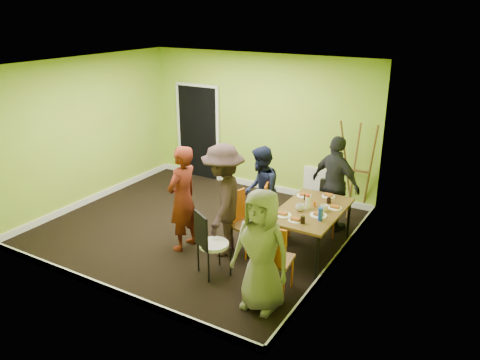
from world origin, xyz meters
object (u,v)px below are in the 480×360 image
object	(u,v)px
dining_table	(311,212)
chair_front_end	(273,256)
person_standing	(183,199)
easel	(357,169)
chair_left_near	(241,219)
chair_back_end	(330,196)
person_back_end	(336,184)
chair_bentwood	(209,241)
person_front_end	(261,251)
thermos	(308,202)
chair_left_far	(273,209)
person_left_far	(261,192)
person_left_near	(223,200)
orange_bottle	(315,204)
blue_bottle	(320,214)

from	to	relation	value
dining_table	chair_front_end	world-z (taller)	chair_front_end
chair_front_end	person_standing	xyz separation A→B (m)	(-1.81, 0.47, 0.26)
dining_table	easel	distance (m)	1.88
chair_left_near	chair_back_end	distance (m)	1.67
person_standing	person_back_end	distance (m)	2.59
chair_bentwood	easel	world-z (taller)	easel
person_front_end	person_standing	bearing A→B (deg)	158.14
chair_back_end	thermos	size ratio (longest dim) A/B	4.53
chair_front_end	chair_left_far	bearing A→B (deg)	109.85
chair_bentwood	easel	distance (m)	3.38
easel	person_back_end	size ratio (longest dim) A/B	1.05
chair_left_far	chair_bentwood	distance (m)	1.44
chair_front_end	person_front_end	size ratio (longest dim) A/B	0.65
chair_left_far	easel	world-z (taller)	easel
chair_back_end	dining_table	bearing A→B (deg)	84.20
chair_left_far	person_left_far	size ratio (longest dim) A/B	0.65
easel	person_front_end	bearing A→B (deg)	-92.03
chair_left_near	person_front_end	size ratio (longest dim) A/B	0.61
chair_left_near	chair_left_far	bearing A→B (deg)	166.30
chair_front_end	person_left_near	xyz separation A→B (m)	(-1.18, 0.66, 0.29)
easel	dining_table	bearing A→B (deg)	-93.63
dining_table	orange_bottle	xyz separation A→B (m)	(0.00, 0.13, 0.10)
chair_back_end	orange_bottle	bearing A→B (deg)	84.76
person_left_near	person_front_end	size ratio (longest dim) A/B	1.09
orange_bottle	person_back_end	bearing A→B (deg)	88.60
blue_bottle	person_left_far	size ratio (longest dim) A/B	0.13
chair_left_near	chair_front_end	distance (m)	1.29
thermos	person_back_end	distance (m)	1.02
chair_front_end	person_back_end	xyz separation A→B (m)	(0.01, 2.31, 0.24)
chair_bentwood	chair_back_end	bearing A→B (deg)	97.00
person_standing	person_front_end	size ratio (longest dim) A/B	1.05
person_front_end	chair_bentwood	bearing A→B (deg)	164.69
chair_left_far	chair_front_end	bearing A→B (deg)	8.51
blue_bottle	person_left_near	xyz separation A→B (m)	(-1.43, -0.34, 0.03)
chair_back_end	chair_bentwood	distance (m)	2.43
chair_left_near	person_left_near	distance (m)	0.43
person_left_near	person_front_end	xyz separation A→B (m)	(1.16, -0.96, -0.07)
dining_table	chair_front_end	bearing A→B (deg)	-89.36
dining_table	person_back_end	size ratio (longest dim) A/B	0.91
easel	chair_back_end	bearing A→B (deg)	-98.95
blue_bottle	person_left_far	world-z (taller)	person_left_far
person_left_far	chair_left_near	bearing A→B (deg)	-20.67
chair_bentwood	person_front_end	xyz separation A→B (m)	(0.98, -0.30, 0.26)
chair_left_far	person_back_end	world-z (taller)	person_back_end
easel	person_left_far	xyz separation A→B (m)	(-1.10, -1.65, -0.10)
chair_bentwood	person_back_end	bearing A→B (deg)	96.57
orange_bottle	person_standing	world-z (taller)	person_standing
chair_left_near	chair_back_end	bearing A→B (deg)	158.42
thermos	orange_bottle	bearing A→B (deg)	64.57
person_standing	person_back_end	xyz separation A→B (m)	(1.82, 1.84, -0.02)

